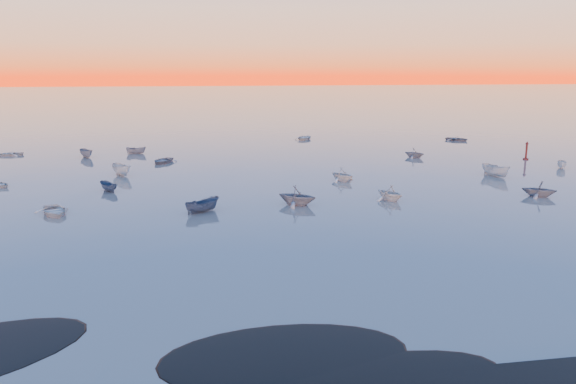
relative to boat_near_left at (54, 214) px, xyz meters
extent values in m
plane|color=slate|center=(22.43, 70.94, 0.00)|extent=(600.00, 600.00, 0.00)
imported|color=white|center=(0.00, 0.00, 0.00)|extent=(4.63, 3.33, 1.07)
imported|color=#31435E|center=(13.72, -1.45, 0.00)|extent=(3.31, 3.99, 1.29)
imported|color=white|center=(33.01, 0.43, 0.00)|extent=(3.87, 3.00, 1.24)
cylinder|color=#4C1310|center=(61.89, 22.20, 0.04)|extent=(0.79, 0.79, 0.26)
cylinder|color=#4C1310|center=(61.89, 22.20, 1.15)|extent=(0.28, 0.28, 2.29)
cone|color=#4C1310|center=(61.89, 22.20, 2.51)|extent=(0.53, 0.53, 0.44)
camera|label=1|loc=(13.39, -53.76, 13.45)|focal=35.00mm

